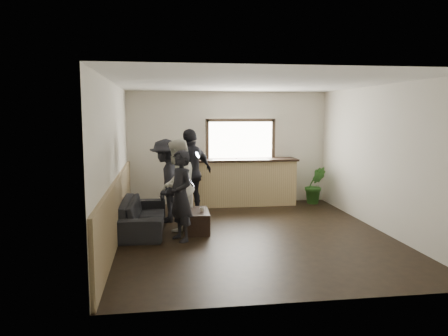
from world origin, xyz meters
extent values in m
cube|color=black|center=(0.00, 0.00, 0.00)|extent=(5.00, 6.00, 0.01)
cube|color=silver|center=(0.00, 0.00, 2.80)|extent=(5.00, 6.00, 0.01)
cube|color=beige|center=(0.00, 3.00, 1.40)|extent=(5.00, 0.01, 2.80)
cube|color=beige|center=(0.00, -3.00, 1.40)|extent=(5.00, 0.01, 2.80)
cube|color=beige|center=(-2.50, 0.00, 1.40)|extent=(0.01, 6.00, 2.80)
cube|color=beige|center=(2.50, 0.00, 1.40)|extent=(0.01, 6.00, 2.80)
cube|color=#8F7750|center=(-2.47, 0.00, 0.55)|extent=(0.06, 5.90, 1.10)
cube|color=tan|center=(0.30, 2.68, 0.55)|extent=(2.60, 0.60, 1.10)
cube|color=black|center=(0.30, 2.68, 1.12)|extent=(2.70, 0.68, 0.05)
cube|color=white|center=(0.30, 2.96, 1.60)|extent=(1.60, 0.06, 0.90)
cube|color=#3F3326|center=(0.30, 2.93, 2.09)|extent=(1.72, 0.08, 0.08)
cube|color=#3F3326|center=(-0.54, 2.93, 1.60)|extent=(0.08, 0.08, 1.06)
cube|color=#3F3326|center=(1.14, 2.93, 1.60)|extent=(0.08, 0.08, 1.06)
imported|color=black|center=(-2.05, 0.61, 0.30)|extent=(0.89, 2.09, 0.60)
cube|color=black|center=(-1.04, 0.40, 0.20)|extent=(0.52, 0.90, 0.39)
imported|color=silver|center=(-1.15, 0.63, 0.44)|extent=(0.14, 0.14, 0.09)
imported|color=silver|center=(-0.92, 0.31, 0.44)|extent=(0.10, 0.10, 0.09)
imported|color=#2D6623|center=(2.14, 2.55, 0.47)|extent=(0.56, 0.47, 0.94)
imported|color=black|center=(-1.34, -0.20, 0.81)|extent=(0.61, 0.70, 1.62)
cube|color=black|center=(-1.15, -0.10, 1.01)|extent=(0.11, 0.11, 0.12)
cube|color=silver|center=(-1.15, -0.10, 1.01)|extent=(0.10, 0.09, 0.11)
imported|color=beige|center=(-1.37, 0.54, 0.88)|extent=(0.89, 1.02, 1.77)
cube|color=black|center=(-1.16, 0.48, 1.04)|extent=(0.11, 0.10, 0.12)
cube|color=silver|center=(-1.16, 0.47, 1.04)|extent=(0.09, 0.08, 0.11)
imported|color=black|center=(-1.59, 1.24, 0.87)|extent=(0.74, 1.17, 1.73)
cube|color=black|center=(-1.37, 1.22, 0.98)|extent=(0.10, 0.08, 0.12)
cube|color=silver|center=(-1.37, 1.21, 0.98)|extent=(0.08, 0.07, 0.11)
imported|color=black|center=(-1.03, 1.70, 0.96)|extent=(1.19, 1.05, 1.93)
cube|color=black|center=(-0.90, 1.53, 1.36)|extent=(0.11, 0.12, 0.12)
cube|color=silver|center=(-0.90, 1.52, 1.37)|extent=(0.10, 0.10, 0.11)
camera|label=1|loc=(-1.67, -7.82, 2.25)|focal=35.00mm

